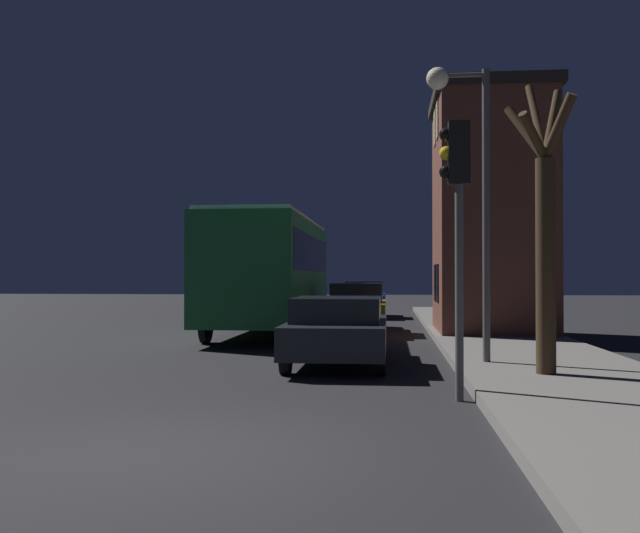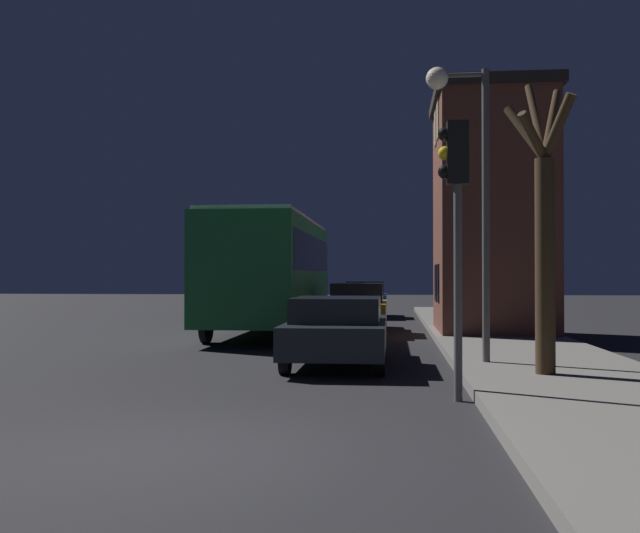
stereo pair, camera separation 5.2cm
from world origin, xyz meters
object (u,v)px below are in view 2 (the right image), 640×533
traffic_light (455,199)px  car_mid_lane (358,307)px  bus (271,266)px  car_near_lane (338,329)px  bare_tree (544,227)px  streetlamp (465,155)px  car_far_lane (366,298)px

traffic_light → car_mid_lane: bearing=99.4°
bus → car_mid_lane: bus is taller
car_mid_lane → car_near_lane: bearing=-90.2°
traffic_light → bare_tree: bare_tree is taller
streetlamp → car_near_lane: streetlamp is taller
traffic_light → streetlamp: bearing=81.7°
car_far_lane → bus: bearing=-105.7°
traffic_light → car_far_lane: 20.58m
streetlamp → car_far_lane: bearing=98.3°
car_near_lane → car_mid_lane: size_ratio=1.05×
streetlamp → bare_tree: (1.12, -1.54, -1.47)m
bare_tree → car_far_lane: bearing=101.0°
bare_tree → streetlamp: bearing=126.1°
streetlamp → car_near_lane: bearing=168.3°
traffic_light → car_mid_lane: size_ratio=0.95×
bus → car_mid_lane: 2.96m
traffic_light → car_near_lane: 4.80m
bare_tree → car_near_lane: bearing=150.2°
bus → car_near_lane: 7.99m
streetlamp → traffic_light: size_ratio=1.39×
streetlamp → car_mid_lane: 9.36m
streetlamp → car_far_lane: size_ratio=1.32×
car_near_lane → bare_tree: bearing=-29.8°
car_near_lane → car_far_lane: 16.57m
bare_tree → car_far_lane: 19.04m
bare_tree → bus: bearing=123.1°
streetlamp → bus: bearing=122.5°
bus → car_near_lane: bus is taller
car_far_lane → traffic_light: bearing=-84.4°
bus → car_far_lane: size_ratio=2.29×
car_near_lane → streetlamp: bearing=-11.7°
car_far_lane → streetlamp: bearing=-81.7°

